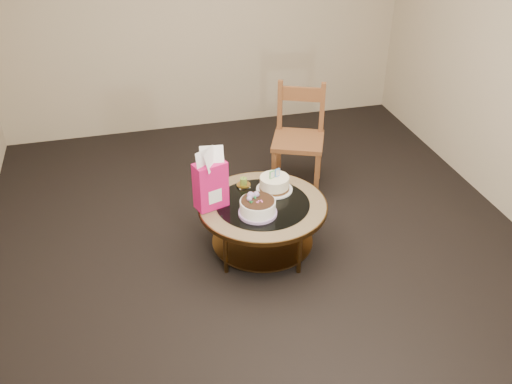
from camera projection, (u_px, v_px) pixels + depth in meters
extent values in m
plane|color=black|center=(262.00, 249.00, 4.71)|extent=(5.00, 5.00, 0.00)
cube|color=#BCAB8E|center=(202.00, 13.00, 6.07)|extent=(4.50, 0.02, 2.60)
cube|color=#BCAB8E|center=(452.00, 384.00, 1.97)|extent=(4.50, 0.02, 2.60)
cylinder|color=brown|center=(296.00, 209.00, 4.84)|extent=(0.04, 0.04, 0.42)
cylinder|color=brown|center=(229.00, 209.00, 4.84)|extent=(0.04, 0.04, 0.42)
cylinder|color=brown|center=(226.00, 250.00, 4.36)|extent=(0.04, 0.04, 0.42)
cylinder|color=brown|center=(299.00, 251.00, 4.36)|extent=(0.04, 0.04, 0.42)
cylinder|color=brown|center=(262.00, 240.00, 4.66)|extent=(0.82, 0.82, 0.02)
cylinder|color=brown|center=(263.00, 206.00, 4.48)|extent=(1.02, 1.02, 0.04)
cylinder|color=#997F54|center=(263.00, 204.00, 4.48)|extent=(1.00, 1.00, 0.01)
cylinder|color=black|center=(263.00, 204.00, 4.47)|extent=(0.74, 0.74, 0.01)
cylinder|color=#A886BE|center=(258.00, 213.00, 4.34)|extent=(0.30, 0.30, 0.02)
cylinder|color=white|center=(258.00, 208.00, 4.31)|extent=(0.27, 0.27, 0.12)
cylinder|color=black|center=(258.00, 201.00, 4.28)|extent=(0.25, 0.25, 0.01)
sphere|color=#A886BE|center=(251.00, 195.00, 4.30)|extent=(0.05, 0.05, 0.05)
sphere|color=#A886BE|center=(256.00, 194.00, 4.32)|extent=(0.05, 0.05, 0.05)
sphere|color=#A886BE|center=(249.00, 199.00, 4.27)|extent=(0.04, 0.04, 0.04)
cone|color=#1D6F34|center=(255.00, 198.00, 4.29)|extent=(0.03, 0.03, 0.03)
cone|color=#1D6F34|center=(247.00, 198.00, 4.30)|extent=(0.04, 0.04, 0.03)
cone|color=#1D6F34|center=(259.00, 195.00, 4.33)|extent=(0.04, 0.04, 0.03)
cone|color=#1D6F34|center=(252.00, 202.00, 4.25)|extent=(0.04, 0.04, 0.03)
cylinder|color=white|center=(274.00, 189.00, 4.63)|extent=(0.30, 0.30, 0.01)
cylinder|color=#4E2F16|center=(274.00, 188.00, 4.62)|extent=(0.24, 0.24, 0.02)
cylinder|color=white|center=(274.00, 182.00, 4.60)|extent=(0.24, 0.24, 0.09)
cube|color=#4EB758|center=(272.00, 175.00, 4.54)|extent=(0.04, 0.03, 0.07)
cube|color=silver|center=(272.00, 175.00, 4.54)|extent=(0.04, 0.02, 0.05)
cube|color=#4487E9|center=(277.00, 173.00, 4.57)|extent=(0.04, 0.03, 0.07)
cube|color=silver|center=(277.00, 173.00, 4.57)|extent=(0.04, 0.02, 0.05)
cube|color=#EF1672|center=(211.00, 185.00, 4.34)|extent=(0.27, 0.20, 0.38)
cube|color=white|center=(211.00, 193.00, 4.37)|extent=(0.15, 0.17, 0.11)
cube|color=#E2BF5D|center=(244.00, 186.00, 4.68)|extent=(0.10, 0.10, 0.01)
cylinder|color=gold|center=(244.00, 185.00, 4.68)|extent=(0.11, 0.11, 0.01)
cylinder|color=olive|center=(243.00, 181.00, 4.66)|extent=(0.06, 0.06, 0.06)
cylinder|color=black|center=(243.00, 178.00, 4.64)|extent=(0.00, 0.00, 0.01)
cube|color=brown|center=(298.00, 141.00, 5.29)|extent=(0.61, 0.61, 0.04)
cube|color=brown|center=(274.00, 173.00, 5.28)|extent=(0.06, 0.06, 0.50)
cube|color=brown|center=(317.00, 176.00, 5.23)|extent=(0.06, 0.06, 0.50)
cube|color=brown|center=(279.00, 153.00, 5.61)|extent=(0.06, 0.06, 0.50)
cube|color=brown|center=(319.00, 156.00, 5.57)|extent=(0.06, 0.06, 0.50)
cube|color=brown|center=(280.00, 106.00, 5.35)|extent=(0.06, 0.06, 0.51)
cube|color=brown|center=(322.00, 109.00, 5.30)|extent=(0.06, 0.06, 0.51)
cube|color=brown|center=(302.00, 94.00, 5.25)|extent=(0.38, 0.18, 0.13)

